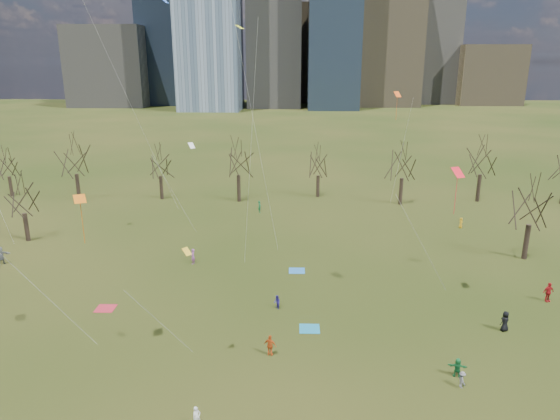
{
  "coord_description": "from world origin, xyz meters",
  "views": [
    {
      "loc": [
        1.28,
        -32.45,
        20.24
      ],
      "look_at": [
        0.0,
        12.0,
        7.0
      ],
      "focal_mm": 32.0,
      "sensor_mm": 36.0,
      "label": 1
    }
  ],
  "objects_px": {
    "blanket_crimson": "(106,308)",
    "person_1": "(197,417)",
    "person_4": "(270,345)",
    "blanket_teal": "(310,329)",
    "blanket_navy": "(297,271)"
  },
  "relations": [
    {
      "from": "blanket_navy",
      "to": "blanket_crimson",
      "type": "xyz_separation_m",
      "value": [
        -16.39,
        -8.51,
        0.0
      ]
    },
    {
      "from": "blanket_navy",
      "to": "blanket_crimson",
      "type": "distance_m",
      "value": 18.46
    },
    {
      "from": "blanket_teal",
      "to": "blanket_navy",
      "type": "distance_m",
      "value": 11.42
    },
    {
      "from": "blanket_teal",
      "to": "person_4",
      "type": "relative_size",
      "value": 1.0
    },
    {
      "from": "blanket_navy",
      "to": "blanket_teal",
      "type": "bearing_deg",
      "value": -85.18
    },
    {
      "from": "blanket_navy",
      "to": "person_4",
      "type": "height_order",
      "value": "person_4"
    },
    {
      "from": "blanket_teal",
      "to": "person_4",
      "type": "height_order",
      "value": "person_4"
    },
    {
      "from": "person_4",
      "to": "person_1",
      "type": "bearing_deg",
      "value": 82.71
    },
    {
      "from": "person_1",
      "to": "person_4",
      "type": "height_order",
      "value": "person_4"
    },
    {
      "from": "blanket_navy",
      "to": "person_1",
      "type": "height_order",
      "value": "person_1"
    },
    {
      "from": "blanket_crimson",
      "to": "person_1",
      "type": "xyz_separation_m",
      "value": [
        10.55,
        -14.15,
        0.67
      ]
    },
    {
      "from": "blanket_teal",
      "to": "person_1",
      "type": "distance_m",
      "value": 13.18
    },
    {
      "from": "blanket_crimson",
      "to": "blanket_teal",
      "type": "bearing_deg",
      "value": -9.41
    },
    {
      "from": "person_4",
      "to": "blanket_crimson",
      "type": "bearing_deg",
      "value": -4.76
    },
    {
      "from": "blanket_teal",
      "to": "person_4",
      "type": "distance_m",
      "value": 4.84
    }
  ]
}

